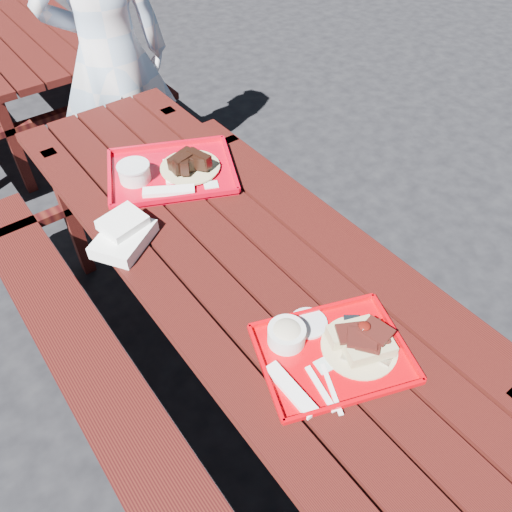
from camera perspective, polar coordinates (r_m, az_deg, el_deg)
name	(u,v)px	position (r m, az deg, el deg)	size (l,w,h in m)	color
ground	(236,361)	(2.36, -2.25, -11.94)	(60.00, 60.00, 0.00)	black
picnic_table_near	(232,281)	(1.91, -2.72, -2.89)	(1.41, 2.40, 0.75)	#38100A
picnic_table_far	(1,41)	(4.18, -27.16, 21.01)	(1.41, 2.40, 0.75)	#38100A
near_tray	(330,345)	(1.48, 8.50, -9.99)	(0.51, 0.45, 0.13)	#C40008
far_tray	(169,171)	(2.10, -9.89, 9.57)	(0.62, 0.57, 0.09)	#BF0116
white_cloth	(124,234)	(1.82, -14.89, 2.41)	(0.27, 0.25, 0.09)	white
person	(110,57)	(2.88, -16.38, 20.98)	(0.63, 0.42, 1.74)	#A8C3E0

